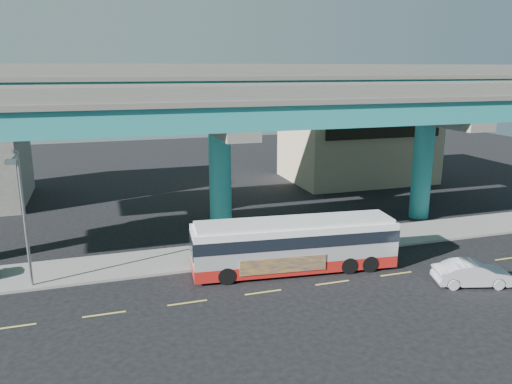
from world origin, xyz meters
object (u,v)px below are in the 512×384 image
object	(u,v)px
transit_bus	(295,243)
stop_sign	(291,227)
sedan	(473,273)
street_lamp	(21,201)

from	to	relation	value
transit_bus	stop_sign	distance (m)	2.32
sedan	stop_sign	distance (m)	10.50
sedan	street_lamp	bearing A→B (deg)	90.91
transit_bus	street_lamp	size ratio (longest dim) A/B	1.64
sedan	stop_sign	world-z (taller)	stop_sign
transit_bus	stop_sign	xyz separation A→B (m)	(0.67, 2.21, 0.20)
sedan	street_lamp	distance (m)	23.88
street_lamp	stop_sign	xyz separation A→B (m)	(14.92, 0.73, -3.05)
stop_sign	street_lamp	bearing A→B (deg)	174.47
sedan	street_lamp	world-z (taller)	street_lamp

